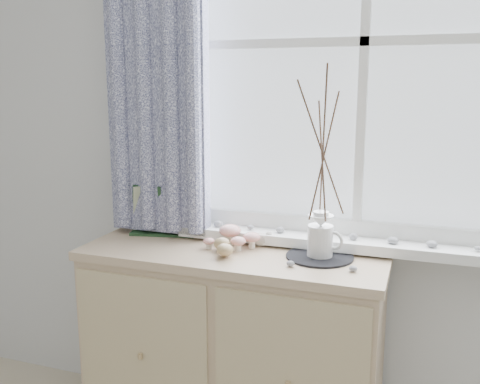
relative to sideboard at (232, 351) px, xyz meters
The scene contains 8 objects.
sideboard is the anchor object (origin of this frame).
botanical_book 0.66m from the sideboard, 164.40° to the left, with size 0.33×0.13×0.23m, color #1B3A1E, non-canonical shape.
toadstool_cluster 0.48m from the sideboard, 97.52° to the left, with size 0.22×0.15×0.08m.
wooden_eggs 0.46m from the sideboard, 110.29° to the right, with size 0.10×0.12×0.08m.
songbird_figurine 0.47m from the sideboard, 52.36° to the left, with size 0.12×0.05×0.06m, color beige, non-canonical shape.
crocheted_doily 0.55m from the sideboard, ahead, with size 0.25×0.25×0.01m, color black.
twig_pitcher 0.91m from the sideboard, ahead, with size 0.32×0.32×0.72m.
sideboard_pebbles 0.56m from the sideboard, ahead, with size 0.25×0.19×0.02m.
Camera 1 is at (0.55, -0.13, 1.50)m, focal length 40.00 mm.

